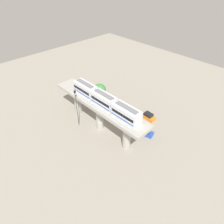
{
  "coord_description": "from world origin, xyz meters",
  "views": [
    {
      "loc": [
        25.2,
        30.71,
        35.31
      ],
      "look_at": [
        -2.5,
        1.93,
        4.81
      ],
      "focal_mm": 32.17,
      "sensor_mm": 36.0,
      "label": 1
    }
  ],
  "objects": [
    {
      "name": "train",
      "position": [
        0.0,
        1.93,
        9.55
      ],
      "size": [
        2.64,
        20.5,
        3.24
      ],
      "color": "silver",
      "rests_on": "viaduct"
    },
    {
      "name": "signal_post",
      "position": [
        3.4,
        -4.7,
        5.83
      ],
      "size": [
        0.44,
        0.28,
        10.62
      ],
      "color": "#4C4C51",
      "rests_on": "ground"
    },
    {
      "name": "parked_car_orange",
      "position": [
        -12.04,
        6.38,
        0.74
      ],
      "size": [
        1.93,
        4.25,
        1.76
      ],
      "rotation": [
        0.0,
        0.0,
        -0.03
      ],
      "color": "orange",
      "rests_on": "ground"
    },
    {
      "name": "parked_car_blue",
      "position": [
        -6.53,
        9.79,
        0.74
      ],
      "size": [
        2.62,
        4.48,
        1.76
      ],
      "rotation": [
        0.0,
        0.0,
        0.21
      ],
      "color": "#284CB7",
      "rests_on": "ground"
    },
    {
      "name": "viaduct",
      "position": [
        0.0,
        0.0,
        6.04
      ],
      "size": [
        5.2,
        28.85,
        8.02
      ],
      "color": "#A8A59E",
      "rests_on": "ground"
    },
    {
      "name": "tree_near_viaduct",
      "position": [
        -8.41,
        -9.6,
        3.79
      ],
      "size": [
        3.8,
        3.8,
        5.7
      ],
      "color": "brown",
      "rests_on": "ground"
    },
    {
      "name": "ground_plane",
      "position": [
        0.0,
        0.0,
        0.0
      ],
      "size": [
        120.0,
        120.0,
        0.0
      ],
      "primitive_type": "plane",
      "color": "gray"
    }
  ]
}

